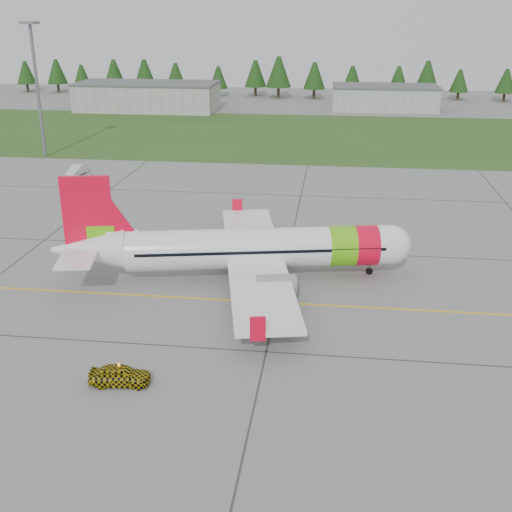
# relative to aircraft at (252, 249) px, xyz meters

# --- Properties ---
(ground) EXTENTS (320.00, 320.00, 0.00)m
(ground) POSITION_rel_aircraft_xyz_m (-7.30, -12.90, -2.70)
(ground) COLOR gray
(ground) RESTS_ON ground
(aircraft) EXTENTS (30.65, 28.68, 9.37)m
(aircraft) POSITION_rel_aircraft_xyz_m (0.00, 0.00, 0.00)
(aircraft) COLOR white
(aircraft) RESTS_ON ground
(follow_me_car) EXTENTS (1.44, 1.66, 3.82)m
(follow_me_car) POSITION_rel_aircraft_xyz_m (-5.93, -18.07, -0.79)
(follow_me_car) COLOR gold
(follow_me_car) RESTS_ON ground
(service_van) EXTENTS (1.66, 1.59, 4.35)m
(service_van) POSITION_rel_aircraft_xyz_m (-29.57, 34.21, -0.53)
(service_van) COLOR silver
(service_van) RESTS_ON ground
(grass_strip) EXTENTS (320.00, 50.00, 0.03)m
(grass_strip) POSITION_rel_aircraft_xyz_m (-7.30, 69.10, -2.69)
(grass_strip) COLOR #30561E
(grass_strip) RESTS_ON ground
(taxi_guideline) EXTENTS (120.00, 0.25, 0.02)m
(taxi_guideline) POSITION_rel_aircraft_xyz_m (-7.30, -4.90, -2.69)
(taxi_guideline) COLOR gold
(taxi_guideline) RESTS_ON ground
(hangar_west) EXTENTS (32.00, 14.00, 6.00)m
(hangar_west) POSITION_rel_aircraft_xyz_m (-37.30, 97.10, 0.30)
(hangar_west) COLOR #A8A8A3
(hangar_west) RESTS_ON ground
(hangar_east) EXTENTS (24.00, 12.00, 5.20)m
(hangar_east) POSITION_rel_aircraft_xyz_m (17.70, 105.10, -0.10)
(hangar_east) COLOR #A8A8A3
(hangar_east) RESTS_ON ground
(floodlight_mast) EXTENTS (0.50, 0.50, 20.00)m
(floodlight_mast) POSITION_rel_aircraft_xyz_m (-39.30, 45.10, 7.30)
(floodlight_mast) COLOR slate
(floodlight_mast) RESTS_ON ground
(treeline) EXTENTS (160.00, 8.00, 10.00)m
(treeline) POSITION_rel_aircraft_xyz_m (-7.30, 125.10, 2.30)
(treeline) COLOR #1C3F14
(treeline) RESTS_ON ground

